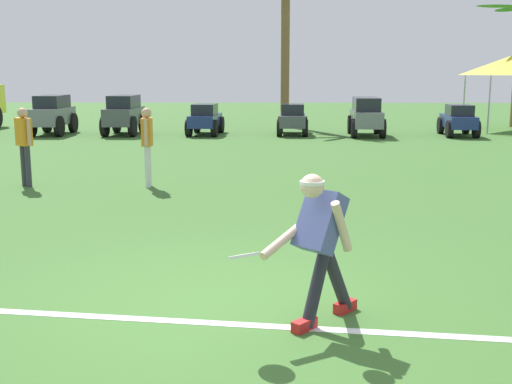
{
  "coord_description": "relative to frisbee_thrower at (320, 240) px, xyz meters",
  "views": [
    {
      "loc": [
        0.44,
        -6.04,
        2.28
      ],
      "look_at": [
        0.29,
        1.22,
        0.9
      ],
      "focal_mm": 45.0,
      "sensor_mm": 36.0,
      "label": 1
    }
  ],
  "objects": [
    {
      "name": "ground_plane",
      "position": [
        -0.9,
        0.49,
        -0.79
      ],
      "size": [
        80.0,
        80.0,
        0.0
      ],
      "primitive_type": "plane",
      "color": "#3B672B"
    },
    {
      "name": "field_line_paint",
      "position": [
        -0.9,
        -0.03,
        -0.79
      ],
      "size": [
        20.19,
        2.6,
        0.01
      ],
      "primitive_type": "cube",
      "rotation": [
        0.0,
        0.0,
        -0.12
      ],
      "color": "white",
      "rests_on": "ground_plane"
    },
    {
      "name": "frisbee_thrower",
      "position": [
        0.0,
        0.0,
        0.0
      ],
      "size": [
        0.95,
        0.77,
        1.4
      ],
      "color": "#23232D",
      "rests_on": "ground_plane"
    },
    {
      "name": "parked_car_slot_b",
      "position": [
        -5.66,
        17.42,
        -0.05
      ],
      "size": [
        1.24,
        2.38,
        1.4
      ],
      "color": "#474C51",
      "rests_on": "ground_plane"
    },
    {
      "name": "parked_car_slot_c",
      "position": [
        -2.75,
        17.44,
        -0.23
      ],
      "size": [
        1.24,
        2.26,
        1.1
      ],
      "color": "navy",
      "rests_on": "ground_plane"
    },
    {
      "name": "palm_tree_far_left",
      "position": [
        0.18,
        20.89,
        2.88
      ],
      "size": [
        3.29,
        3.15,
        6.21
      ],
      "color": "brown",
      "rests_on": "ground_plane"
    },
    {
      "name": "parked_car_slot_e",
      "position": [
        2.96,
        17.19,
        -0.07
      ],
      "size": [
        1.25,
        2.44,
        1.34
      ],
      "color": "slate",
      "rests_on": "ground_plane"
    },
    {
      "name": "frisbee_in_flight",
      "position": [
        -0.67,
        -0.44,
        -0.02
      ],
      "size": [
        0.37,
        0.37,
        0.1
      ],
      "color": "white"
    },
    {
      "name": "parked_car_slot_d",
      "position": [
        0.39,
        17.56,
        -0.23
      ],
      "size": [
        1.17,
        2.23,
        1.1
      ],
      "color": "#474C51",
      "rests_on": "ground_plane"
    },
    {
      "name": "parked_car_slot_a",
      "position": [
        -8.23,
        17.39,
        -0.05
      ],
      "size": [
        1.18,
        2.36,
        1.4
      ],
      "color": "slate",
      "rests_on": "ground_plane"
    },
    {
      "name": "parked_car_slot_f",
      "position": [
        6.2,
        17.17,
        -0.23
      ],
      "size": [
        1.23,
        2.26,
        1.1
      ],
      "color": "navy",
      "rests_on": "ground_plane"
    },
    {
      "name": "teammate_near_sideline",
      "position": [
        -2.85,
        6.96,
        0.15
      ],
      "size": [
        0.23,
        0.5,
        1.56
      ],
      "color": "silver",
      "rests_on": "ground_plane"
    },
    {
      "name": "teammate_midfield",
      "position": [
        -5.29,
        6.95,
        0.15
      ],
      "size": [
        0.41,
        0.38,
        1.56
      ],
      "color": "#33333D",
      "rests_on": "ground_plane"
    }
  ]
}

